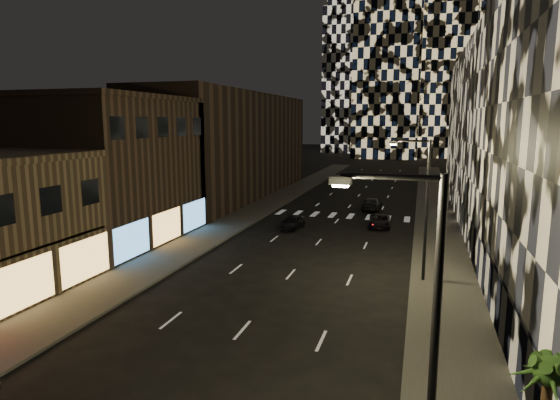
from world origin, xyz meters
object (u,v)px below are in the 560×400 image
Objects in this scene: streetlight_near at (423,341)px; car_dark_midlane at (292,222)px; car_dark_rightlane at (380,221)px; palm_tree at (548,383)px; car_dark_oncoming at (372,204)px; streetlight_far at (423,200)px.

car_dark_midlane is (-11.85, 32.15, -4.68)m from streetlight_near.
streetlight_near reaches higher than car_dark_rightlane.
car_dark_rightlane is 1.03× the size of palm_tree.
car_dark_oncoming reaches higher than car_dark_rightlane.
streetlight_near is 20.00m from streetlight_far.
streetlight_far reaches higher than car_dark_midlane.
car_dark_rightlane is (8.00, 3.32, -0.07)m from car_dark_midlane.
palm_tree is at bearing 102.87° from car_dark_oncoming.
streetlight_far reaches higher than palm_tree.
streetlight_far reaches higher than car_dark_oncoming.
car_dark_rightlane is at bearing 101.86° from palm_tree.
streetlight_far is (0.00, 20.00, 0.00)m from streetlight_near.
streetlight_near is 2.28× the size of car_dark_midlane.
streetlight_near is at bearing -145.48° from palm_tree.
streetlight_near and streetlight_far have the same top height.
streetlight_near is 1.87× the size of car_dark_oncoming.
streetlight_far is 16.64m from car_dark_rightlane.
streetlight_near is 45.12m from car_dark_oncoming.
car_dark_midlane is 0.91× the size of car_dark_rightlane.
streetlight_far is at bearing 90.00° from streetlight_near.
car_dark_oncoming is at bearing 101.53° from palm_tree.
palm_tree is at bearing -82.60° from car_dark_rightlane.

